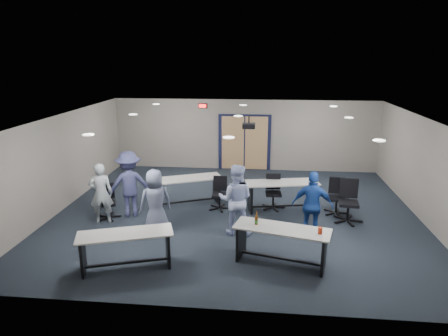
# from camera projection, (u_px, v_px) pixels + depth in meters

# --- Properties ---
(floor) EXTENTS (10.00, 10.00, 0.00)m
(floor) POSITION_uv_depth(u_px,v_px,m) (236.00, 212.00, 11.31)
(floor) COLOR black
(floor) RESTS_ON ground
(back_wall) EXTENTS (10.00, 0.04, 2.70)m
(back_wall) POSITION_uv_depth(u_px,v_px,m) (245.00, 135.00, 15.25)
(back_wall) COLOR gray
(back_wall) RESTS_ON floor
(front_wall) EXTENTS (10.00, 0.04, 2.70)m
(front_wall) POSITION_uv_depth(u_px,v_px,m) (218.00, 239.00, 6.63)
(front_wall) COLOR gray
(front_wall) RESTS_ON floor
(left_wall) EXTENTS (0.04, 9.00, 2.70)m
(left_wall) POSITION_uv_depth(u_px,v_px,m) (62.00, 162.00, 11.42)
(left_wall) COLOR gray
(left_wall) RESTS_ON floor
(right_wall) EXTENTS (0.04, 9.00, 2.70)m
(right_wall) POSITION_uv_depth(u_px,v_px,m) (426.00, 172.00, 10.46)
(right_wall) COLOR gray
(right_wall) RESTS_ON floor
(ceiling) EXTENTS (10.00, 9.00, 0.04)m
(ceiling) POSITION_uv_depth(u_px,v_px,m) (237.00, 118.00, 10.57)
(ceiling) COLOR silver
(ceiling) RESTS_ON back_wall
(double_door) EXTENTS (2.00, 0.07, 2.20)m
(double_door) POSITION_uv_depth(u_px,v_px,m) (244.00, 143.00, 15.30)
(double_door) COLOR black
(double_door) RESTS_ON back_wall
(exit_sign) EXTENTS (0.32, 0.07, 0.18)m
(exit_sign) POSITION_uv_depth(u_px,v_px,m) (203.00, 106.00, 15.05)
(exit_sign) COLOR black
(exit_sign) RESTS_ON back_wall
(ceiling_projector) EXTENTS (0.35, 0.32, 0.37)m
(ceiling_projector) POSITION_uv_depth(u_px,v_px,m) (249.00, 126.00, 11.10)
(ceiling_projector) COLOR black
(ceiling_projector) RESTS_ON ceiling
(ceiling_can_lights) EXTENTS (6.24, 5.74, 0.02)m
(ceiling_can_lights) POSITION_uv_depth(u_px,v_px,m) (238.00, 117.00, 10.82)
(ceiling_can_lights) COLOR white
(ceiling_can_lights) RESTS_ON ceiling
(table_front_left) EXTENTS (2.04, 1.23, 0.78)m
(table_front_left) POSITION_uv_depth(u_px,v_px,m) (126.00, 244.00, 8.24)
(table_front_left) COLOR #AFADA5
(table_front_left) RESTS_ON floor
(table_front_right) EXTENTS (2.11, 1.14, 1.11)m
(table_front_right) POSITION_uv_depth(u_px,v_px,m) (281.00, 239.00, 8.41)
(table_front_right) COLOR #AFADA5
(table_front_right) RESTS_ON floor
(table_back_left) EXTENTS (2.16, 1.45, 0.84)m
(table_back_left) POSITION_uv_depth(u_px,v_px,m) (187.00, 187.00, 11.73)
(table_back_left) COLOR #AFADA5
(table_back_left) RESTS_ON floor
(table_back_right) EXTENTS (2.14, 1.07, 0.83)m
(table_back_right) POSITION_uv_depth(u_px,v_px,m) (282.00, 191.00, 11.37)
(table_back_right) COLOR #AFADA5
(table_back_right) RESTS_ON floor
(chair_back_b) EXTENTS (0.60, 0.60, 0.94)m
(chair_back_b) POSITION_uv_depth(u_px,v_px,m) (220.00, 194.00, 11.43)
(chair_back_b) COLOR black
(chair_back_b) RESTS_ON floor
(chair_back_c) EXTENTS (0.67, 0.67, 1.00)m
(chair_back_c) POSITION_uv_depth(u_px,v_px,m) (273.00, 192.00, 11.46)
(chair_back_c) COLOR black
(chair_back_c) RESTS_ON floor
(chair_back_d) EXTENTS (0.66, 0.66, 1.01)m
(chair_back_d) POSITION_uv_depth(u_px,v_px,m) (337.00, 197.00, 11.08)
(chair_back_d) COLOR black
(chair_back_d) RESTS_ON floor
(chair_loose_left) EXTENTS (0.76, 0.76, 0.94)m
(chair_loose_left) POSITION_uv_depth(u_px,v_px,m) (108.00, 202.00, 10.79)
(chair_loose_left) COLOR black
(chair_loose_left) RESTS_ON floor
(chair_loose_right) EXTENTS (0.79, 0.79, 1.14)m
(chair_loose_right) POSITION_uv_depth(u_px,v_px,m) (349.00, 202.00, 10.53)
(chair_loose_right) COLOR black
(chair_loose_right) RESTS_ON floor
(person_gray) EXTENTS (0.69, 0.56, 1.64)m
(person_gray) POSITION_uv_depth(u_px,v_px,m) (101.00, 193.00, 10.41)
(person_gray) COLOR #9FA9AD
(person_gray) RESTS_ON floor
(person_plaid) EXTENTS (0.96, 0.85, 1.65)m
(person_plaid) POSITION_uv_depth(u_px,v_px,m) (155.00, 202.00, 9.80)
(person_plaid) COLOR slate
(person_plaid) RESTS_ON floor
(person_lightblue) EXTENTS (0.89, 0.71, 1.78)m
(person_lightblue) POSITION_uv_depth(u_px,v_px,m) (236.00, 200.00, 9.77)
(person_lightblue) COLOR #BDCBFA
(person_lightblue) RESTS_ON floor
(person_navy) EXTENTS (1.04, 0.58, 1.67)m
(person_navy) POSITION_uv_depth(u_px,v_px,m) (313.00, 206.00, 9.52)
(person_navy) COLOR navy
(person_navy) RESTS_ON floor
(person_back) EXTENTS (1.35, 1.07, 1.83)m
(person_back) POSITION_uv_depth(u_px,v_px,m) (129.00, 184.00, 10.85)
(person_back) COLOR #3B3D6B
(person_back) RESTS_ON floor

